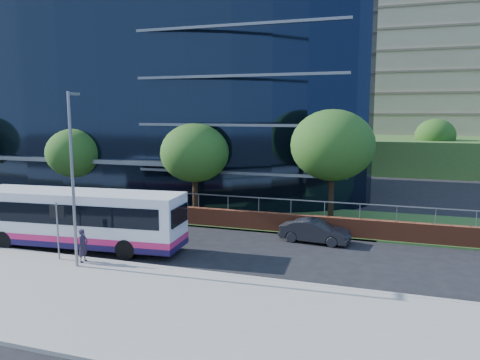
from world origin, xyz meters
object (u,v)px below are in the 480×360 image
(tree_far_d, at_px, (333,145))
(pedestrian, at_px, (83,246))
(tree_dist_e, at_px, (435,136))
(parked_car, at_px, (315,231))
(city_bus, at_px, (80,219))
(tree_far_c, at_px, (195,153))
(street_sign, at_px, (57,219))
(streetlight_east, at_px, (73,175))
(tree_far_b, at_px, (75,153))

(tree_far_d, bearing_deg, pedestrian, -131.08)
(tree_dist_e, height_order, parked_car, tree_dist_e)
(tree_far_d, height_order, tree_dist_e, tree_far_d)
(city_bus, bearing_deg, tree_far_c, 65.55)
(tree_dist_e, relative_size, parked_car, 1.68)
(street_sign, height_order, pedestrian, street_sign)
(parked_car, bearing_deg, street_sign, 129.88)
(city_bus, xyz_separation_m, parked_car, (11.64, 5.23, -1.00))
(tree_far_c, bearing_deg, parked_car, -19.76)
(tree_far_c, height_order, streetlight_east, streetlight_east)
(tree_far_b, relative_size, tree_far_d, 0.81)
(tree_far_d, bearing_deg, tree_far_b, -178.49)
(tree_dist_e, height_order, streetlight_east, streetlight_east)
(tree_dist_e, bearing_deg, tree_far_d, -104.93)
(street_sign, height_order, tree_far_d, tree_far_d)
(tree_far_b, bearing_deg, parked_car, -10.97)
(streetlight_east, bearing_deg, tree_far_c, 84.89)
(city_bus, relative_size, pedestrian, 7.25)
(pedestrian, bearing_deg, parked_car, -53.70)
(tree_far_c, relative_size, parked_car, 1.68)
(tree_far_c, bearing_deg, tree_far_b, 177.14)
(street_sign, distance_m, tree_far_c, 11.14)
(tree_far_c, xyz_separation_m, parked_car, (8.71, -3.13, -3.90))
(tree_dist_e, relative_size, pedestrian, 4.05)
(street_sign, height_order, tree_dist_e, tree_dist_e)
(tree_far_b, bearing_deg, tree_dist_e, 48.48)
(tree_far_d, distance_m, pedestrian, 15.94)
(tree_far_c, bearing_deg, city_bus, -109.33)
(tree_dist_e, bearing_deg, street_sign, -115.12)
(parked_car, bearing_deg, tree_dist_e, -7.43)
(street_sign, relative_size, pedestrian, 1.74)
(city_bus, bearing_deg, tree_far_b, 123.49)
(street_sign, height_order, parked_car, street_sign)
(city_bus, bearing_deg, pedestrian, -55.64)
(street_sign, height_order, streetlight_east, streetlight_east)
(tree_far_c, distance_m, tree_far_d, 9.08)
(street_sign, distance_m, tree_far_d, 16.61)
(parked_car, distance_m, pedestrian, 12.32)
(street_sign, bearing_deg, tree_far_b, 124.08)
(tree_far_c, height_order, pedestrian, tree_far_c)
(tree_far_b, relative_size, parked_car, 1.56)
(street_sign, distance_m, tree_far_b, 13.54)
(tree_far_b, distance_m, parked_car, 19.39)
(street_sign, relative_size, city_bus, 0.24)
(streetlight_east, bearing_deg, street_sign, 158.64)
(tree_far_d, relative_size, pedestrian, 4.63)
(tree_far_c, distance_m, tree_dist_e, 35.36)
(street_sign, distance_m, streetlight_east, 2.80)
(city_bus, bearing_deg, tree_dist_e, 58.02)
(tree_dist_e, relative_size, city_bus, 0.56)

